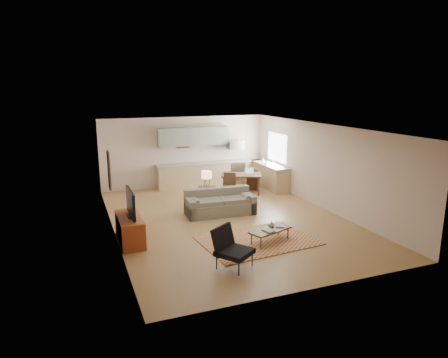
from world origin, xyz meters
name	(u,v)px	position (x,y,z in m)	size (l,w,h in m)	color
room	(228,174)	(0.00, 0.00, 1.35)	(9.00, 9.00, 9.00)	olive
kitchen_counter_back	(210,174)	(0.90, 4.18, 0.46)	(4.26, 0.64, 0.92)	tan
kitchen_counter_right	(269,176)	(2.93, 3.00, 0.46)	(0.64, 2.26, 0.92)	tan
kitchen_range	(235,172)	(2.00, 4.18, 0.45)	(0.62, 0.62, 0.90)	#A5A8AD
kitchen_microwave	(235,145)	(2.00, 4.20, 1.55)	(0.62, 0.40, 0.35)	#A5A8AD
upper_cabinets	(194,136)	(0.30, 4.33, 1.95)	(2.80, 0.34, 0.70)	gray
window_right	(277,147)	(3.23, 3.00, 1.55)	(0.02, 1.40, 1.05)	white
wall_art_left	(109,170)	(-3.21, 0.90, 1.55)	(0.06, 0.42, 1.10)	olive
triptych	(183,142)	(-0.10, 4.47, 1.75)	(1.70, 0.04, 0.50)	beige
rug	(258,240)	(0.07, -1.88, 0.01)	(2.79, 1.93, 0.02)	#974524
sofa	(220,202)	(-0.05, 0.50, 0.38)	(2.18, 0.95, 0.76)	#665E4F
coffee_table	(270,235)	(0.33, -2.05, 0.17)	(1.14, 0.45, 0.34)	#50391C
book_a	(265,231)	(0.13, -2.17, 0.35)	(0.30, 0.36, 0.03)	maroon
book_b	(276,225)	(0.60, -1.86, 0.35)	(0.34, 0.36, 0.02)	navy
vase	(271,225)	(0.40, -1.98, 0.43)	(0.19, 0.19, 0.18)	black
armchair	(235,248)	(-1.07, -3.08, 0.45)	(0.78, 0.78, 0.89)	black
tv_credenza	(130,229)	(-2.95, -0.77, 0.34)	(0.56, 1.45, 0.67)	maroon
tv	(131,203)	(-2.89, -0.77, 1.01)	(0.11, 1.12, 0.67)	black
console_table	(207,197)	(-0.19, 1.36, 0.34)	(0.58, 0.39, 0.68)	#3D2618
table_lamp	(207,179)	(-0.19, 1.36, 0.95)	(0.33, 0.33, 0.54)	beige
dining_table	(241,184)	(1.54, 2.54, 0.36)	(1.43, 0.82, 0.72)	#3D2618
dining_chair_near	(229,186)	(0.90, 2.13, 0.44)	(0.42, 0.44, 0.87)	#3D2618
dining_chair_far	(252,179)	(2.18, 2.94, 0.41)	(0.39, 0.41, 0.82)	#3D2618
laptop	(250,171)	(1.83, 2.44, 0.84)	(0.30, 0.23, 0.23)	#A5A8AD
soap_bottle	(263,160)	(2.83, 3.36, 1.02)	(0.09, 0.09, 0.19)	beige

